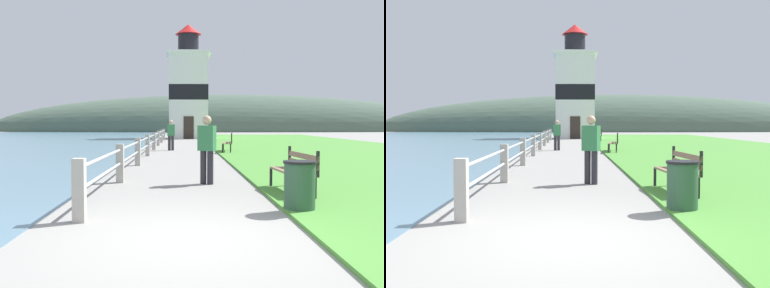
{
  "view_description": "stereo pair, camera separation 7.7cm",
  "coord_description": "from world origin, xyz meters",
  "views": [
    {
      "loc": [
        -0.02,
        -5.26,
        1.47
      ],
      "look_at": [
        0.5,
        17.71,
        0.3
      ],
      "focal_mm": 40.0,
      "sensor_mm": 36.0,
      "label": 1
    },
    {
      "loc": [
        0.06,
        -5.26,
        1.47
      ],
      "look_at": [
        0.5,
        17.71,
        0.3
      ],
      "focal_mm": 40.0,
      "sensor_mm": 36.0,
      "label": 2
    }
  ],
  "objects": [
    {
      "name": "park_bench_far",
      "position": [
        2.24,
        28.1,
        0.54
      ],
      "size": [
        0.66,
        1.77,
        0.94
      ],
      "rotation": [
        0.0,
        0.0,
        3.25
      ],
      "color": "#846B51",
      "rests_on": "ground_plane"
    },
    {
      "name": "park_bench_near",
      "position": [
        2.27,
        3.32,
        0.54
      ],
      "size": [
        0.59,
        1.71,
        0.94
      ],
      "rotation": [
        0.0,
        0.0,
        3.21
      ],
      "color": "#846B51",
      "rests_on": "ground_plane"
    },
    {
      "name": "grass_verge",
      "position": [
        7.64,
        17.55,
        0.03
      ],
      "size": [
        12.0,
        52.65,
        0.06
      ],
      "color": "#4C8E38",
      "rests_on": "ground_plane"
    },
    {
      "name": "ground_plane",
      "position": [
        0.0,
        0.0,
        0.0
      ],
      "size": [
        160.0,
        160.0,
        0.0
      ],
      "primitive_type": "plane",
      "color": "gray"
    },
    {
      "name": "park_bench_midway",
      "position": [
        2.23,
        15.4,
        0.54
      ],
      "size": [
        0.69,
        1.89,
        0.94
      ],
      "rotation": [
        0.0,
        0.0,
        3.02
      ],
      "color": "#846B51",
      "rests_on": "ground_plane"
    },
    {
      "name": "trash_bin",
      "position": [
        1.89,
        1.6,
        0.42
      ],
      "size": [
        0.54,
        0.54,
        0.84
      ],
      "color": "#2D5138",
      "rests_on": "ground_plane"
    },
    {
      "name": "person_by_railing",
      "position": [
        -0.62,
        17.05,
        0.86
      ],
      "size": [
        0.4,
        0.23,
        1.58
      ],
      "rotation": [
        0.0,
        0.0,
        1.62
      ],
      "color": "#28282D",
      "rests_on": "ground_plane"
    },
    {
      "name": "distant_hillside",
      "position": [
        8.0,
        65.1,
        0.0
      ],
      "size": [
        80.0,
        16.0,
        12.0
      ],
      "color": "#475B4C",
      "rests_on": "ground_plane"
    },
    {
      "name": "person_strolling",
      "position": [
        0.56,
        4.81,
        0.88
      ],
      "size": [
        0.45,
        0.37,
        1.63
      ],
      "rotation": [
        0.0,
        0.0,
        1.1
      ],
      "color": "#28282D",
      "rests_on": "ground_plane"
    },
    {
      "name": "seawall_railing",
      "position": [
        -1.54,
        15.42,
        0.55
      ],
      "size": [
        0.18,
        29.01,
        0.94
      ],
      "color": "#A8A399",
      "rests_on": "ground_plane"
    },
    {
      "name": "lighthouse",
      "position": [
        0.53,
        34.09,
        4.45
      ],
      "size": [
        3.96,
        3.96,
        10.37
      ],
      "color": "white",
      "rests_on": "ground_plane"
    }
  ]
}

